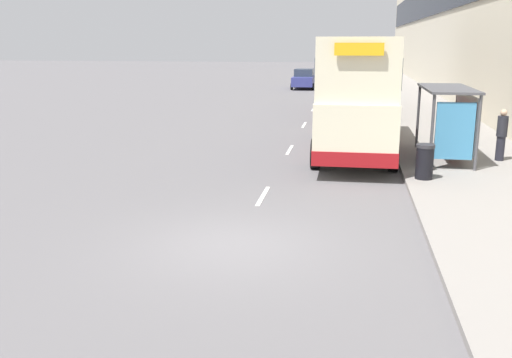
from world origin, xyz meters
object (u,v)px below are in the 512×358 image
(car_0, at_px, (354,69))
(car_2, at_px, (348,81))
(pedestrian_1, at_px, (502,135))
(double_decker_bus_ahead, at_px, (352,74))
(double_decker_bus_near, at_px, (356,93))
(car_1, at_px, (304,79))
(bus_shelter, at_px, (453,110))
(litter_bin, at_px, (425,161))

(car_0, distance_m, car_2, 20.46)
(pedestrian_1, bearing_deg, double_decker_bus_ahead, 110.23)
(double_decker_bus_near, relative_size, car_1, 2.24)
(car_0, relative_size, pedestrian_1, 2.53)
(double_decker_bus_near, height_order, double_decker_bus_ahead, same)
(double_decker_bus_ahead, distance_m, car_0, 36.87)
(bus_shelter, distance_m, double_decker_bus_ahead, 14.57)
(bus_shelter, xyz_separation_m, car_1, (-7.70, 31.87, -1.00))
(double_decker_bus_near, height_order, litter_bin, double_decker_bus_near)
(litter_bin, bearing_deg, car_1, 100.50)
(car_0, xyz_separation_m, litter_bin, (1.97, -54.07, -0.23))
(double_decker_bus_ahead, xyz_separation_m, car_1, (-4.25, 17.73, -1.41))
(car_1, bearing_deg, bus_shelter, 103.58)
(double_decker_bus_near, bearing_deg, bus_shelter, -25.74)
(car_1, bearing_deg, pedestrian_1, 106.51)
(double_decker_bus_ahead, bearing_deg, bus_shelter, -76.29)
(pedestrian_1, bearing_deg, car_2, 100.11)
(double_decker_bus_near, height_order, pedestrian_1, double_decker_bus_near)
(car_1, distance_m, pedestrian_1, 33.07)
(bus_shelter, bearing_deg, pedestrian_1, 5.57)
(double_decker_bus_ahead, height_order, car_2, double_decker_bus_ahead)
(double_decker_bus_ahead, bearing_deg, car_0, 89.60)
(car_0, xyz_separation_m, car_1, (-4.50, -19.12, -0.02))
(bus_shelter, bearing_deg, litter_bin, -111.67)
(bus_shelter, relative_size, litter_bin, 4.00)
(double_decker_bus_near, xyz_separation_m, pedestrian_1, (5.00, -1.42, -1.24))
(bus_shelter, xyz_separation_m, pedestrian_1, (1.70, 0.17, -0.83))
(double_decker_bus_near, relative_size, litter_bin, 9.67)
(car_0, bearing_deg, double_decker_bus_near, -90.12)
(pedestrian_1, bearing_deg, car_1, 106.51)
(bus_shelter, xyz_separation_m, car_0, (-3.20, 50.99, -0.98))
(car_2, bearing_deg, car_1, 161.44)
(pedestrian_1, height_order, litter_bin, pedestrian_1)
(double_decker_bus_ahead, distance_m, pedestrian_1, 14.95)
(pedestrian_1, bearing_deg, car_0, 95.50)
(car_0, xyz_separation_m, pedestrian_1, (4.90, -50.83, 0.15))
(double_decker_bus_near, xyz_separation_m, car_0, (0.10, 49.40, -1.39))
(bus_shelter, distance_m, double_decker_bus_near, 3.68)
(car_0, relative_size, car_2, 1.03)
(car_1, height_order, litter_bin, car_1)
(double_decker_bus_ahead, bearing_deg, car_1, 103.48)
(car_1, distance_m, car_2, 4.20)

